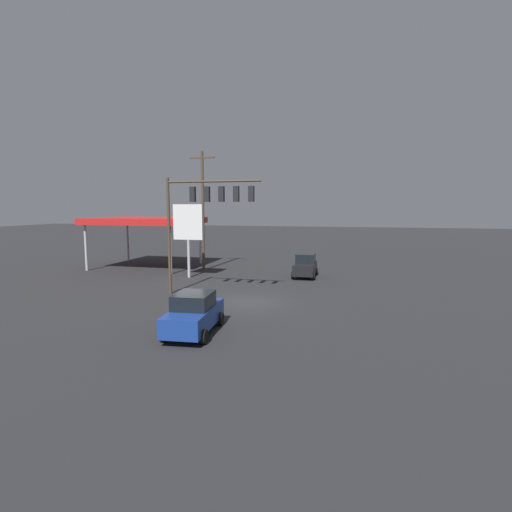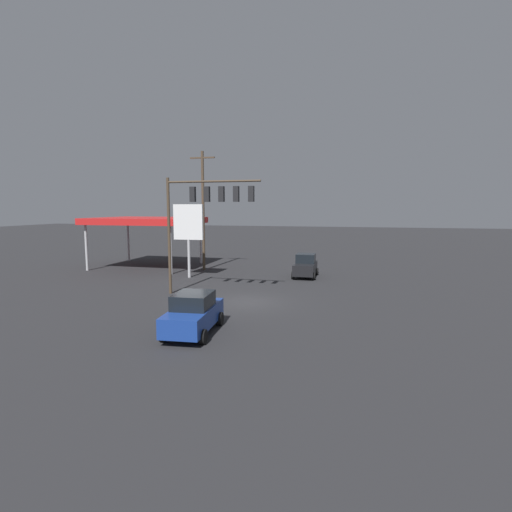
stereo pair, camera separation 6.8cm
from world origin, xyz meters
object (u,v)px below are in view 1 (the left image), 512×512
price_sign (188,225)px  sedan_waiting (194,313)px  utility_pole (203,208)px  traffic_signal_assembly (205,205)px  hatchback_crossing (305,266)px

price_sign → sedan_waiting: (-6.32, 13.98, -3.49)m
utility_pole → sedan_waiting: size_ratio=2.44×
utility_pole → price_sign: bearing=94.0°
utility_pole → sedan_waiting: 19.84m
price_sign → sedan_waiting: size_ratio=1.36×
sedan_waiting → traffic_signal_assembly: bearing=-167.5°
traffic_signal_assembly → utility_pole: utility_pole is taller
traffic_signal_assembly → hatchback_crossing: (-5.59, -8.83, -5.11)m
price_sign → sedan_waiting: price_sign is taller
utility_pole → price_sign: utility_pole is taller
traffic_signal_assembly → sedan_waiting: 9.62m
price_sign → sedan_waiting: 15.73m
utility_pole → sedan_waiting: (-6.60, 18.07, -4.86)m
traffic_signal_assembly → hatchback_crossing: traffic_signal_assembly is taller
sedan_waiting → hatchback_crossing: hatchback_crossing is taller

